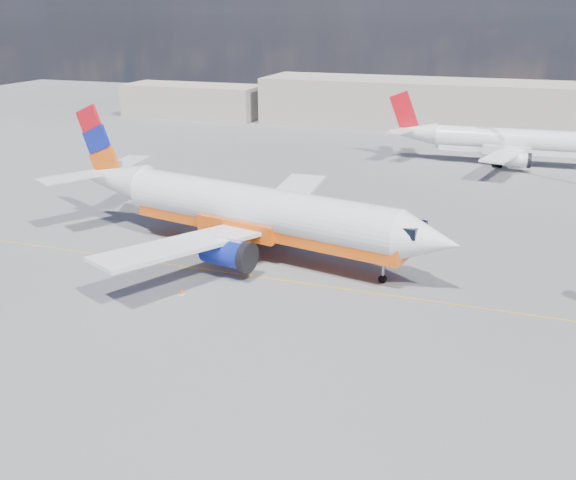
% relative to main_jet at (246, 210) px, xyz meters
% --- Properties ---
extents(ground, '(240.00, 240.00, 0.00)m').
position_rel_main_jet_xyz_m(ground, '(6.71, -7.55, -3.76)').
color(ground, '#59595E').
rests_on(ground, ground).
extents(taxi_line, '(70.00, 0.15, 0.01)m').
position_rel_main_jet_xyz_m(taxi_line, '(6.71, -4.55, -3.75)').
color(taxi_line, gold).
rests_on(taxi_line, ground).
extents(terminal_main, '(70.00, 14.00, 8.00)m').
position_rel_main_jet_xyz_m(terminal_main, '(11.71, 67.45, 0.24)').
color(terminal_main, '#ACA494').
rests_on(terminal_main, ground).
extents(terminal_annex, '(26.00, 10.00, 6.00)m').
position_rel_main_jet_xyz_m(terminal_annex, '(-38.29, 64.45, -0.76)').
color(terminal_annex, '#ACA494').
rests_on(terminal_annex, ground).
extents(main_jet, '(37.34, 28.79, 11.27)m').
position_rel_main_jet_xyz_m(main_jet, '(0.00, 0.00, 0.00)').
color(main_jet, white).
rests_on(main_jet, ground).
extents(second_jet, '(30.17, 23.86, 9.15)m').
position_rel_main_jet_xyz_m(second_jet, '(19.32, 41.60, -0.71)').
color(second_jet, white).
rests_on(second_jet, ground).
extents(traffic_cone, '(0.35, 0.35, 0.49)m').
position_rel_main_jet_xyz_m(traffic_cone, '(-1.17, -9.35, -3.52)').
color(traffic_cone, white).
rests_on(traffic_cone, ground).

